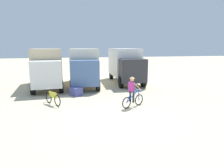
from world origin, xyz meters
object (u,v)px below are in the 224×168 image
at_px(bicycle_spare, 53,98).
at_px(box_truck_tan_camper, 47,66).
at_px(supply_crate, 76,91).
at_px(box_truck_cream_rv, 84,65).
at_px(box_truck_avon_van, 125,64).
at_px(cyclist_orange_shirt, 132,93).

bearing_deg(bicycle_spare, box_truck_tan_camper, 96.50).
xyz_separation_m(box_truck_tan_camper, supply_crate, (2.22, -3.85, -1.57)).
bearing_deg(box_truck_cream_rv, box_truck_tan_camper, -177.83).
height_order(box_truck_avon_van, supply_crate, box_truck_avon_van).
relative_size(box_truck_avon_van, cyclist_orange_shirt, 3.79).
bearing_deg(box_truck_tan_camper, box_truck_avon_van, 5.54).
height_order(box_truck_cream_rv, bicycle_spare, box_truck_cream_rv).
relative_size(cyclist_orange_shirt, bicycle_spare, 1.21).
relative_size(box_truck_tan_camper, box_truck_avon_van, 0.99).
height_order(box_truck_avon_van, cyclist_orange_shirt, box_truck_avon_van).
height_order(box_truck_tan_camper, cyclist_orange_shirt, box_truck_tan_camper).
distance_m(cyclist_orange_shirt, supply_crate, 4.81).
distance_m(box_truck_tan_camper, cyclist_orange_shirt, 9.25).
xyz_separation_m(box_truck_tan_camper, box_truck_avon_van, (7.40, 0.72, 0.00)).
relative_size(box_truck_cream_rv, cyclist_orange_shirt, 3.81).
bearing_deg(box_truck_tan_camper, box_truck_cream_rv, 2.17).
relative_size(box_truck_tan_camper, bicycle_spare, 4.56).
distance_m(box_truck_tan_camper, supply_crate, 4.72).
relative_size(box_truck_tan_camper, box_truck_cream_rv, 0.99).
bearing_deg(box_truck_avon_van, bicycle_spare, -135.48).
height_order(box_truck_tan_camper, supply_crate, box_truck_tan_camper).
distance_m(box_truck_cream_rv, bicycle_spare, 6.72).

